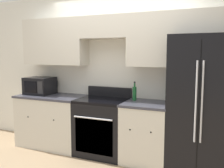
# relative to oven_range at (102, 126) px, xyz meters

# --- Properties ---
(ground_plane) EXTENTS (12.00, 12.00, 0.00)m
(ground_plane) POSITION_rel_oven_range_xyz_m (0.17, -0.31, -0.45)
(ground_plane) COLOR #937A5B
(wall_back) EXTENTS (8.00, 0.39, 2.60)m
(wall_back) POSITION_rel_oven_range_xyz_m (0.18, 0.28, 1.05)
(wall_back) COLOR silver
(wall_back) RESTS_ON ground_plane
(lower_cabinets_left) EXTENTS (1.17, 0.64, 0.89)m
(lower_cabinets_left) POSITION_rel_oven_range_xyz_m (-0.96, -0.00, -0.00)
(lower_cabinets_left) COLOR beige
(lower_cabinets_left) RESTS_ON ground_plane
(lower_cabinets_right) EXTENTS (0.68, 0.64, 0.89)m
(lower_cabinets_right) POSITION_rel_oven_range_xyz_m (0.72, -0.00, -0.00)
(lower_cabinets_right) COLOR beige
(lower_cabinets_right) RESTS_ON ground_plane
(oven_range) EXTENTS (0.78, 0.65, 1.05)m
(oven_range) POSITION_rel_oven_range_xyz_m (0.00, 0.00, 0.00)
(oven_range) COLOR black
(oven_range) RESTS_ON ground_plane
(refrigerator) EXTENTS (0.82, 0.78, 1.84)m
(refrigerator) POSITION_rel_oven_range_xyz_m (1.45, 0.06, 0.47)
(refrigerator) COLOR black
(refrigerator) RESTS_ON ground_plane
(microwave) EXTENTS (0.47, 0.40, 0.30)m
(microwave) POSITION_rel_oven_range_xyz_m (-1.23, 0.04, 0.59)
(microwave) COLOR black
(microwave) RESTS_ON lower_cabinets_left
(bottle) EXTENTS (0.06, 0.06, 0.29)m
(bottle) POSITION_rel_oven_range_xyz_m (0.49, 0.12, 0.55)
(bottle) COLOR #195928
(bottle) RESTS_ON lower_cabinets_right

